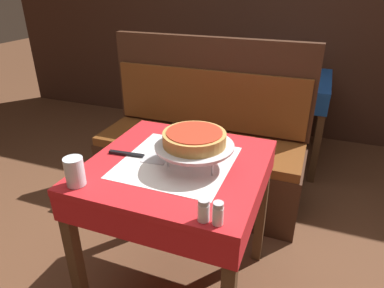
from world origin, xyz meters
The scene contains 12 objects.
ground_plane centered at (0.00, 0.00, 0.00)m, with size 14.00×14.00×0.00m, color brown.
dining_table_front centered at (0.00, 0.00, 0.65)m, with size 0.76×0.76×0.75m.
dining_table_rear centered at (0.23, 1.69, 0.64)m, with size 0.79×0.79×0.74m.
booth_bench centered at (-0.18, 0.83, 0.33)m, with size 1.43×0.51×1.13m.
back_wall_panel centered at (0.00, 2.26, 1.20)m, with size 6.00×0.04×2.40m, color #3D2319.
pizza_pan_stand centered at (0.08, 0.00, 0.84)m, with size 0.34×0.34×0.10m.
deep_dish_pizza centered at (0.08, 0.00, 0.88)m, with size 0.27×0.27×0.06m.
pizza_server centered at (-0.17, -0.02, 0.76)m, with size 0.29×0.10×0.01m.
water_glass_near centered at (-0.30, -0.31, 0.81)m, with size 0.08×0.08×0.12m.
salt_shaker centered at (0.24, -0.34, 0.79)m, with size 0.04×0.04×0.08m.
pepper_shaker centered at (0.29, -0.34, 0.79)m, with size 0.04×0.04×0.08m.
condiment_caddy centered at (0.34, 1.59, 0.78)m, with size 0.13×0.13×0.15m.
Camera 1 is at (0.53, -1.21, 1.49)m, focal length 32.00 mm.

